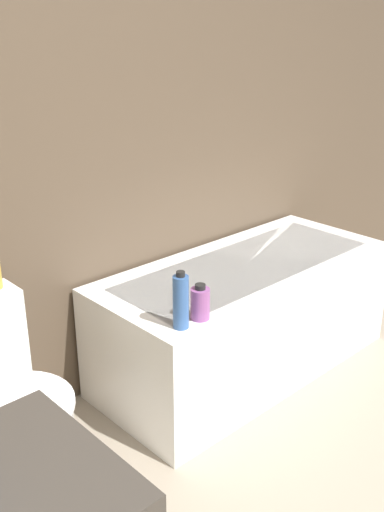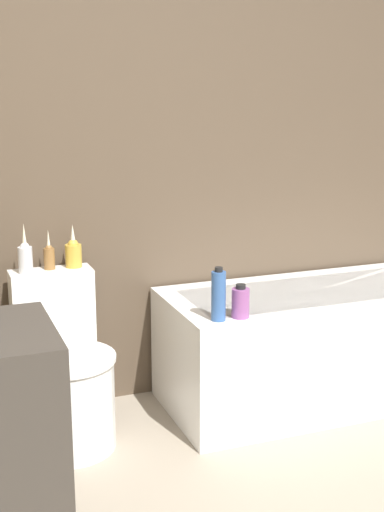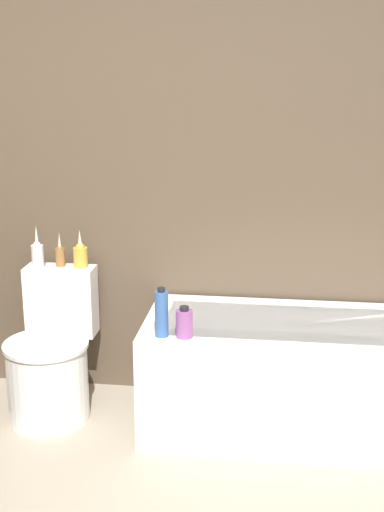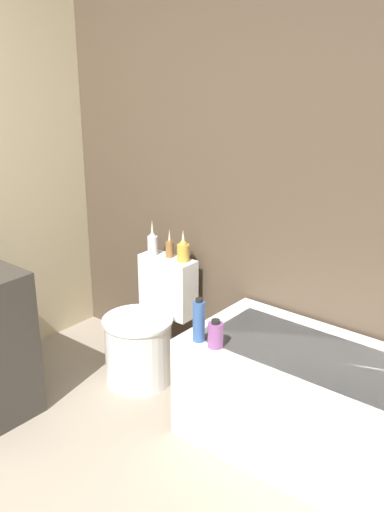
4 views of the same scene
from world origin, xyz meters
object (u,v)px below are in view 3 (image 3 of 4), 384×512
at_px(toilet, 51,362).
at_px(shampoo_bottle_short, 184,323).
at_px(shampoo_bottle_tall, 162,313).
at_px(vase_bronze, 80,254).
at_px(vase_silver, 60,255).
at_px(bathtub, 302,376).
at_px(vase_gold, 37,253).

height_order(toilet, shampoo_bottle_short, toilet).
bearing_deg(shampoo_bottle_tall, shampoo_bottle_short, 1.09).
bearing_deg(vase_bronze, shampoo_bottle_short, -38.15).
distance_m(vase_silver, shampoo_bottle_short, 0.91).
bearing_deg(shampoo_bottle_short, vase_bronze, 141.85).
relative_size(bathtub, vase_silver, 8.42).
relative_size(vase_bronze, shampoo_bottle_tall, 0.85).
relative_size(toilet, vase_bronze, 3.66).
height_order(bathtub, toilet, toilet).
distance_m(toilet, shampoo_bottle_tall, 0.80).
xyz_separation_m(toilet, vase_bronze, (0.11, 0.24, 0.52)).
distance_m(toilet, shampoo_bottle_short, 0.86).
bearing_deg(toilet, vase_silver, 90.00).
xyz_separation_m(vase_bronze, shampoo_bottle_tall, (0.53, -0.50, -0.13)).
height_order(toilet, shampoo_bottle_tall, shampoo_bottle_tall).
distance_m(bathtub, shampoo_bottle_tall, 0.82).
relative_size(vase_gold, shampoo_bottle_tall, 0.97).
xyz_separation_m(bathtub, toilet, (-1.31, 0.00, 0.00)).
bearing_deg(toilet, bathtub, -0.18).
bearing_deg(vase_silver, vase_bronze, -0.55).
bearing_deg(bathtub, shampoo_bottle_short, -155.83).
bearing_deg(vase_gold, vase_bronze, 8.61).
bearing_deg(shampoo_bottle_tall, vase_gold, 148.31).
bearing_deg(vase_silver, shampoo_bottle_short, -33.73).
height_order(vase_silver, shampoo_bottle_short, vase_silver).
bearing_deg(vase_bronze, toilet, -115.26).
bearing_deg(vase_bronze, vase_silver, 179.45).
bearing_deg(bathtub, vase_silver, 169.37).
bearing_deg(vase_bronze, shampoo_bottle_tall, -43.48).
xyz_separation_m(vase_silver, vase_bronze, (0.11, -0.00, 0.01)).
distance_m(toilet, vase_gold, 0.58).
bearing_deg(shampoo_bottle_tall, vase_bronze, 136.52).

